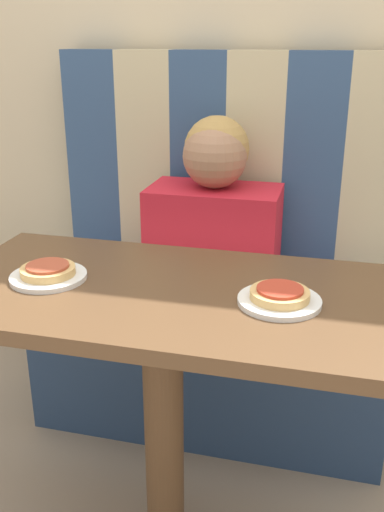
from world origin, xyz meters
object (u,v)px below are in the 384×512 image
Objects in this scene: plate_right at (279,301)px; pizza_right at (280,294)px; pizza_left at (48,270)px; person at (214,218)px; plate_left at (49,277)px.

pizza_right reaches higher than plate_right.
pizza_left reaches higher than plate_right.
pizza_right is (0.54, 0.00, 0.00)m from pizza_left.
person is 0.66m from plate_right.
plate_left is at bearing 180.00° from plate_right.
person is 0.66m from pizza_right.
plate_right is 1.40× the size of pizza_right.
pizza_right is (0.27, -0.60, 0.03)m from person.
person reaches higher than plate_left.
person is 0.66m from pizza_left.
person is 4.72× the size of pizza_left.
pizza_right is at bearing 0.00° from plate_left.
person is 4.72× the size of pizza_right.
plate_right is at bearing -65.73° from person.
pizza_left is 0.54m from pizza_right.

